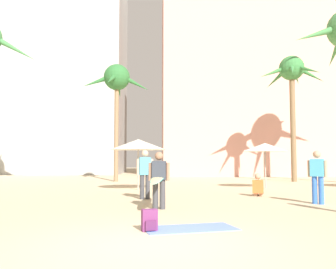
% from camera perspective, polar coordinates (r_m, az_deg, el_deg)
% --- Properties ---
extents(ground, '(120.00, 120.00, 0.00)m').
position_cam_1_polar(ground, '(6.05, -2.05, -17.20)').
color(ground, '#C6B28C').
extents(hotel_pink, '(18.74, 8.57, 17.06)m').
position_cam_1_polar(hotel_pink, '(35.53, 14.58, 7.71)').
color(hotel_pink, '#DB9989').
rests_on(hotel_pink, ground).
extents(hotel_tower_gray, '(19.33, 9.38, 22.01)m').
position_cam_1_polar(hotel_tower_gray, '(41.34, -20.69, 9.70)').
color(hotel_tower_gray, '#A8A8A3').
rests_on(hotel_tower_gray, ground).
extents(palm_tree_far_left, '(4.45, 4.40, 7.62)m').
position_cam_1_polar(palm_tree_far_left, '(24.06, -8.08, 8.14)').
color(palm_tree_far_left, '#896B4C').
rests_on(palm_tree_far_left, ground).
extents(palm_tree_right, '(4.39, 4.10, 8.14)m').
position_cam_1_polar(palm_tree_right, '(25.11, 18.92, 8.61)').
color(palm_tree_right, brown).
rests_on(palm_tree_right, ground).
extents(cafe_umbrella_0, '(2.17, 2.17, 2.20)m').
position_cam_1_polar(cafe_umbrella_0, '(18.38, 15.02, -1.94)').
color(cafe_umbrella_0, gray).
rests_on(cafe_umbrella_0, ground).
extents(cafe_umbrella_2, '(2.59, 2.59, 2.34)m').
position_cam_1_polar(cafe_umbrella_2, '(16.83, -4.70, -1.58)').
color(cafe_umbrella_2, gray).
rests_on(cafe_umbrella_2, ground).
extents(beach_towel, '(2.01, 1.30, 0.01)m').
position_cam_1_polar(beach_towel, '(7.53, 3.46, -14.52)').
color(beach_towel, '#6684E0').
rests_on(beach_towel, ground).
extents(backpack, '(0.33, 0.29, 0.42)m').
position_cam_1_polar(backpack, '(7.24, -2.92, -13.38)').
color(backpack, '#6A2C5D').
rests_on(backpack, ground).
extents(person_near_right, '(0.66, 3.14, 1.61)m').
position_cam_1_polar(person_near_right, '(10.45, -1.44, -6.71)').
color(person_near_right, '#3D3D42').
rests_on(person_near_right, ground).
extents(person_near_left, '(0.66, 1.03, 0.88)m').
position_cam_1_polar(person_near_left, '(14.47, 14.01, -8.18)').
color(person_near_left, tan).
rests_on(person_near_left, ground).
extents(person_far_right, '(0.52, 0.46, 1.68)m').
position_cam_1_polar(person_far_right, '(12.40, 22.46, -5.86)').
color(person_far_right, blue).
rests_on(person_far_right, ground).
extents(person_mid_center, '(0.61, 0.29, 1.73)m').
position_cam_1_polar(person_mid_center, '(12.91, -3.65, -5.94)').
color(person_mid_center, '#3D3D42').
rests_on(person_mid_center, ground).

